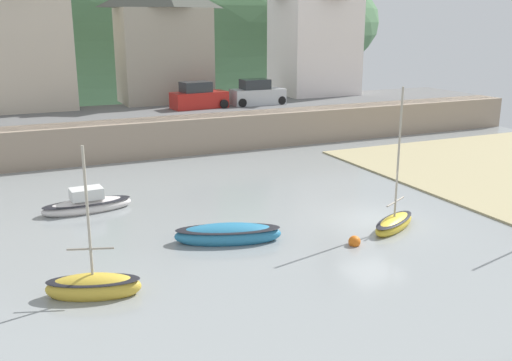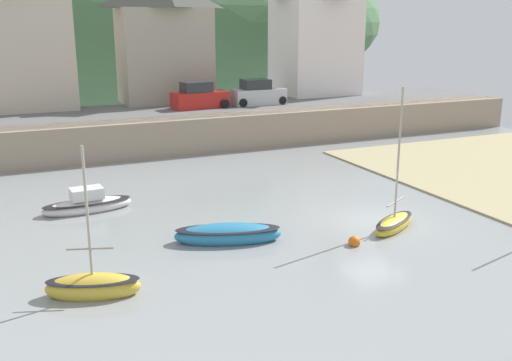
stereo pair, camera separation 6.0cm
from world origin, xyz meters
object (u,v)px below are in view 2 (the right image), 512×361
at_px(rowboat_small_beached, 88,204).
at_px(parked_car_by_wall, 258,94).
at_px(sailboat_tall_mast, 394,222).
at_px(mooring_buoy, 354,242).
at_px(waterfront_building_left, 5,35).
at_px(sailboat_blue_trim, 228,234).
at_px(parked_car_near_slipway, 199,97).
at_px(motorboat_with_cabin, 93,286).
at_px(waterfront_building_right, 315,35).
at_px(waterfront_building_centre, 164,38).

distance_m(rowboat_small_beached, parked_car_by_wall, 20.81).
relative_size(sailboat_tall_mast, rowboat_small_beached, 1.46).
height_order(sailboat_tall_mast, mooring_buoy, sailboat_tall_mast).
relative_size(waterfront_building_left, sailboat_blue_trim, 2.28).
bearing_deg(parked_car_near_slipway, rowboat_small_beached, -131.85).
xyz_separation_m(waterfront_building_left, motorboat_with_cabin, (1.20, -27.56, -7.34)).
height_order(sailboat_tall_mast, sailboat_blue_trim, sailboat_tall_mast).
bearing_deg(rowboat_small_beached, sailboat_tall_mast, -37.85).
bearing_deg(parked_car_near_slipway, mooring_buoy, -98.79).
distance_m(rowboat_small_beached, parked_car_near_slipway, 17.65).
distance_m(waterfront_building_left, rowboat_small_beached, 20.06).
distance_m(waterfront_building_left, sailboat_tall_mast, 30.77).
height_order(waterfront_building_left, rowboat_small_beached, waterfront_building_left).
bearing_deg(sailboat_tall_mast, rowboat_small_beached, 116.63).
xyz_separation_m(waterfront_building_left, rowboat_small_beached, (2.36, -18.52, -7.34)).
height_order(waterfront_building_right, mooring_buoy, waterfront_building_right).
xyz_separation_m(waterfront_building_left, waterfront_building_centre, (11.46, -0.00, -0.31)).
xyz_separation_m(sailboat_blue_trim, mooring_buoy, (4.42, -2.47, -0.14)).
bearing_deg(motorboat_with_cabin, waterfront_building_centre, 88.39).
xyz_separation_m(rowboat_small_beached, motorboat_with_cabin, (-1.16, -9.05, 0.00)).
distance_m(sailboat_tall_mast, rowboat_small_beached, 14.05).
distance_m(waterfront_building_left, sailboat_blue_trim, 26.84).
bearing_deg(mooring_buoy, parked_car_by_wall, 75.05).
xyz_separation_m(waterfront_building_centre, sailboat_tall_mast, (2.54, -26.39, -7.07)).
bearing_deg(waterfront_building_left, waterfront_building_right, 0.00).
xyz_separation_m(parked_car_near_slipway, mooring_buoy, (-1.33, -22.83, -3.06)).
bearing_deg(waterfront_building_centre, waterfront_building_left, 180.00).
bearing_deg(sailboat_tall_mast, waterfront_building_centre, 66.20).
height_order(waterfront_building_left, parked_car_by_wall, waterfront_building_left).
height_order(sailboat_blue_trim, parked_car_by_wall, parked_car_by_wall).
height_order(waterfront_building_right, sailboat_tall_mast, waterfront_building_right).
bearing_deg(motorboat_with_cabin, waterfront_building_left, 111.30).
distance_m(waterfront_building_left, parked_car_by_wall, 18.57).
distance_m(waterfront_building_left, mooring_buoy, 30.54).
height_order(sailboat_tall_mast, parked_car_by_wall, sailboat_tall_mast).
bearing_deg(waterfront_building_right, waterfront_building_centre, -180.00).
bearing_deg(mooring_buoy, sailboat_tall_mast, 19.64).
distance_m(sailboat_blue_trim, parked_car_by_wall, 23.10).
distance_m(waterfront_building_centre, motorboat_with_cabin, 30.24).
relative_size(waterfront_building_right, parked_car_by_wall, 2.42).
bearing_deg(waterfront_building_right, mooring_buoy, -116.48).
bearing_deg(sailboat_tall_mast, parked_car_near_slipway, 64.11).
bearing_deg(waterfront_building_left, motorboat_with_cabin, -87.51).
bearing_deg(waterfront_building_left, parked_car_near_slipway, -19.52).
xyz_separation_m(rowboat_small_beached, sailboat_blue_trim, (4.59, -6.34, -0.02)).
relative_size(sailboat_tall_mast, sailboat_blue_trim, 1.37).
bearing_deg(waterfront_building_centre, rowboat_small_beached, -116.17).
distance_m(waterfront_building_left, parked_car_near_slipway, 14.19).
xyz_separation_m(sailboat_tall_mast, sailboat_blue_trim, (-7.05, 1.53, 0.01)).
distance_m(sailboat_tall_mast, motorboat_with_cabin, 12.85).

